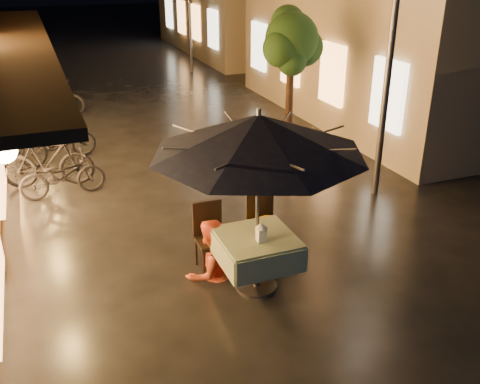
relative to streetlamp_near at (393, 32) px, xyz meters
name	(u,v)px	position (x,y,z in m)	size (l,w,h in m)	color
ground	(273,281)	(-3.00, -2.00, -2.92)	(90.00, 90.00, 0.00)	black
street_tree	(292,43)	(-0.59, 2.51, -0.50)	(1.43, 1.20, 3.15)	black
streetlamp_near	(393,32)	(0.00, 0.00, 0.00)	(0.36, 0.36, 4.23)	#59595E
cafe_table	(257,249)	(-3.26, -2.04, -2.33)	(0.99, 0.99, 0.78)	#59595E
patio_umbrella	(258,134)	(-3.26, -2.04, -0.77)	(2.66, 2.66, 2.46)	#59595E
cafe_chair_left	(210,232)	(-3.66, -1.30, -2.38)	(0.42, 0.42, 0.97)	black
cafe_chair_right	(262,223)	(-2.86, -1.30, -2.38)	(0.42, 0.42, 0.97)	black
table_lantern	(261,231)	(-3.26, -2.17, -2.00)	(0.16, 0.16, 0.25)	white
person_orange	(209,223)	(-3.74, -1.50, -2.12)	(0.78, 0.61, 1.60)	#F75F38
person_yellow	(268,218)	(-2.87, -1.52, -2.20)	(0.92, 0.53, 1.43)	#EB9700
bicycle_0	(62,175)	(-5.41, 1.99, -2.52)	(0.53, 1.53, 0.80)	black
bicycle_1	(47,161)	(-5.63, 2.55, -2.41)	(0.48, 1.70, 1.02)	black
bicycle_2	(58,142)	(-5.34, 3.88, -2.48)	(0.58, 1.67, 0.88)	black
bicycle_3	(33,133)	(-5.81, 4.63, -2.44)	(0.45, 1.58, 0.95)	black
bicycle_4	(34,117)	(-5.75, 5.99, -2.45)	(0.62, 1.76, 0.93)	black
bicycle_5	(40,113)	(-5.62, 5.98, -2.38)	(0.51, 1.79, 1.08)	black
bicycle_6	(50,99)	(-5.29, 7.58, -2.44)	(0.63, 1.80, 0.95)	black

